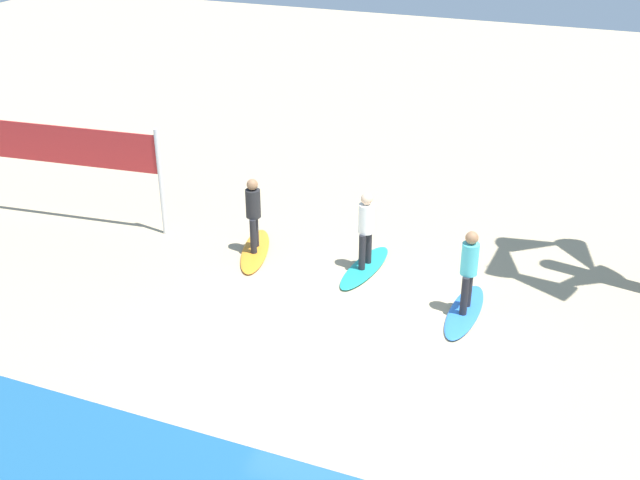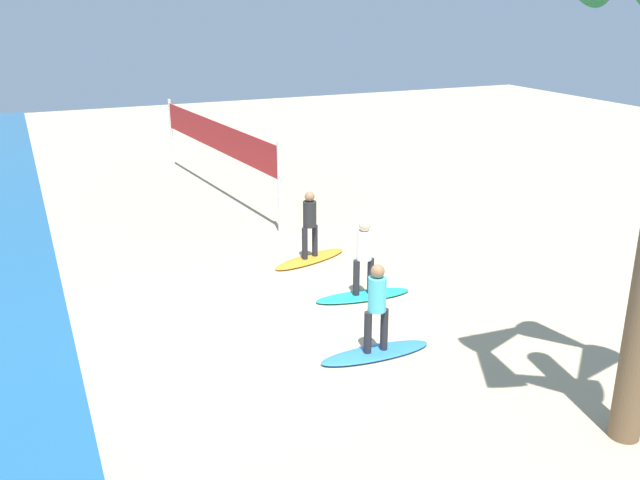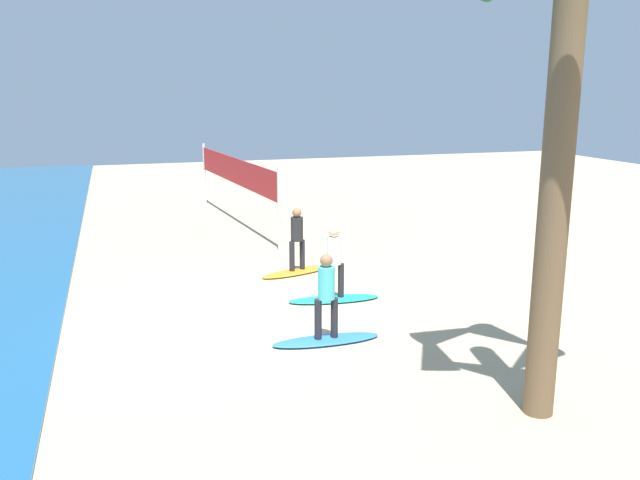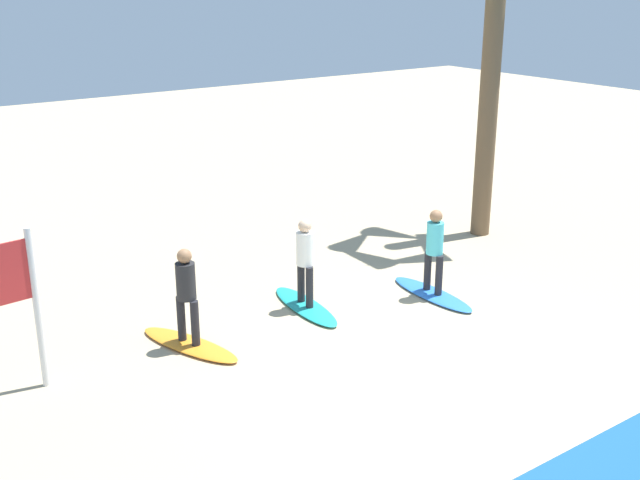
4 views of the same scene
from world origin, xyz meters
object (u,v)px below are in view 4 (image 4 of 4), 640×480
Objects in this scene: surfer_blue at (435,245)px; surfboard_teal at (305,306)px; surfboard_orange at (190,345)px; surfer_orange at (186,289)px; surfboard_blue at (432,294)px; surfer_teal at (305,256)px.

surfer_blue is 2.69m from surfboard_teal.
surfer_orange is at bearing -18.02° from surfboard_orange.
surfer_blue is 1.00× the size of surfer_orange.
surfer_blue reaches higher than surfboard_blue.
surfboard_blue is at bearing 171.00° from surfer_orange.
surfboard_orange is at bearing 4.20° from surfer_teal.
surfer_teal is (2.32, -0.94, 0.00)m from surfer_blue.
surfer_orange is (4.78, -0.76, 0.00)m from surfer_blue.
surfboard_teal is 2.47m from surfboard_orange.
surfboard_orange is (2.46, 0.18, -0.99)m from surfer_teal.
surfboard_teal is at bearing -175.80° from surfer_orange.
surfer_blue is at bearing 73.45° from surfboard_teal.
surfboard_teal is 1.00× the size of surfboard_orange.
surfboard_teal and surfboard_orange have the same top height.
surfer_teal is at bearing -22.04° from surfer_blue.
surfboard_blue is 1.28× the size of surfer_teal.
surfboard_blue is at bearing -90.00° from surfer_blue.
surfboard_teal is 1.28× the size of surfer_teal.
surfboard_blue is 0.99m from surfer_blue.
surfer_blue reaches higher than surfboard_teal.
surfer_blue is 0.78× the size of surfboard_teal.
surfer_blue and surfer_orange have the same top height.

